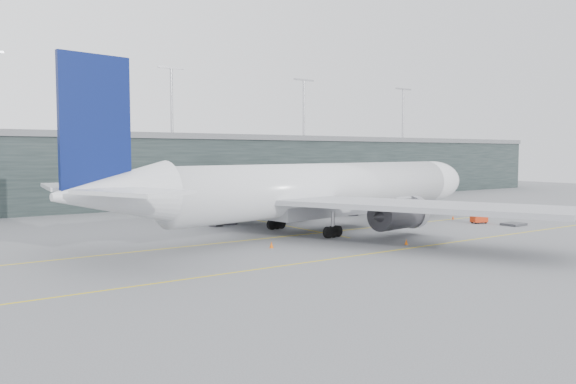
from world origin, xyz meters
TOP-DOWN VIEW (x-y plane):
  - ground at (0.00, 0.00)m, footprint 320.00×320.00m
  - taxiline_a at (0.00, -4.00)m, footprint 160.00×0.25m
  - taxiline_b at (0.00, -20.00)m, footprint 160.00×0.25m
  - taxiline_lead_main at (5.00, 20.00)m, footprint 0.25×60.00m
  - terminal at (-0.00, 58.00)m, footprint 240.00×36.00m
  - main_aircraft at (6.59, -2.17)m, footprint 74.78×69.53m
  - jet_bridge at (23.92, 23.43)m, footprint 9.96×42.86m
  - gse_cart at (31.86, -9.99)m, footprint 2.72×2.16m
  - baggage_dolly at (34.16, -14.60)m, footprint 3.45×2.81m
  - uld_a at (-4.20, 10.28)m, footprint 2.14×1.94m
  - uld_b at (-1.22, 11.33)m, footprint 1.99×1.62m
  - uld_c at (-1.44, 11.10)m, footprint 2.43×2.21m
  - cone_nose at (32.75, -4.23)m, footprint 0.42×0.42m
  - cone_wing_stbd at (7.05, -17.96)m, footprint 0.43×0.43m
  - cone_wing_port at (8.24, 11.89)m, footprint 0.45×0.45m
  - cone_tail at (-7.75, -10.65)m, footprint 0.49×0.49m

SIDE VIEW (x-z plane):
  - ground at x=0.00m, z-range 0.00..0.00m
  - taxiline_a at x=0.00m, z-range 0.00..0.02m
  - taxiline_b at x=0.00m, z-range 0.00..0.02m
  - taxiline_lead_main at x=5.00m, z-range 0.00..0.02m
  - baggage_dolly at x=34.16m, z-range 0.03..0.37m
  - cone_nose at x=32.75m, z-range 0.00..0.67m
  - cone_wing_stbd at x=7.05m, z-range 0.00..0.69m
  - cone_wing_port at x=8.24m, z-range 0.00..0.71m
  - cone_tail at x=-7.75m, z-range 0.00..0.78m
  - uld_a at x=-4.20m, z-range 0.04..1.64m
  - gse_cart at x=31.86m, z-range 0.09..1.71m
  - uld_b at x=-1.22m, z-range 0.04..1.79m
  - uld_c at x=-1.44m, z-range 0.05..1.85m
  - jet_bridge at x=23.92m, z-range 1.54..7.71m
  - main_aircraft at x=6.59m, z-range -4.61..16.40m
  - terminal at x=0.00m, z-range -6.88..22.12m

